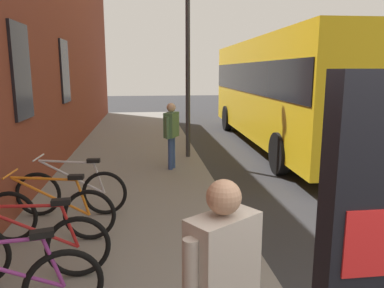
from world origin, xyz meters
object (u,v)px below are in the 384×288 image
(city_bus, at_px, (284,87))
(pedestrian_by_facade, at_px, (171,129))
(bicycle_by_door, at_px, (29,249))
(bicycle_leaning_wall, at_px, (51,214))
(bicycle_nearest_sign, at_px, (72,192))
(pedestrian_near_bus, at_px, (222,277))
(street_lamp, at_px, (188,38))

(city_bus, bearing_deg, pedestrian_by_facade, 127.59)
(bicycle_by_door, bearing_deg, bicycle_leaning_wall, 0.59)
(bicycle_nearest_sign, bearing_deg, bicycle_leaning_wall, 173.32)
(pedestrian_by_facade, height_order, pedestrian_near_bus, pedestrian_near_bus)
(street_lamp, bearing_deg, bicycle_leaning_wall, 153.45)
(pedestrian_near_bus, bearing_deg, bicycle_by_door, 43.97)
(bicycle_leaning_wall, height_order, city_bus, city_bus)
(bicycle_by_door, bearing_deg, bicycle_nearest_sign, -2.87)
(city_bus, bearing_deg, bicycle_leaning_wall, 138.99)
(bicycle_nearest_sign, bearing_deg, street_lamp, -30.53)
(city_bus, distance_m, street_lamp, 3.95)
(bicycle_by_door, relative_size, pedestrian_near_bus, 1.07)
(bicycle_nearest_sign, relative_size, pedestrian_near_bus, 1.07)
(bicycle_nearest_sign, xyz_separation_m, street_lamp, (3.94, -2.32, 2.72))
(bicycle_by_door, relative_size, city_bus, 0.17)
(bicycle_leaning_wall, bearing_deg, pedestrian_by_facade, -27.57)
(bicycle_by_door, xyz_separation_m, pedestrian_by_facade, (4.67, -1.89, 0.57))
(bicycle_leaning_wall, distance_m, city_bus, 8.85)
(bicycle_nearest_sign, distance_m, city_bus, 8.11)
(bicycle_leaning_wall, bearing_deg, bicycle_by_door, -179.41)
(bicycle_by_door, height_order, bicycle_leaning_wall, same)
(pedestrian_near_bus, bearing_deg, bicycle_nearest_sign, 23.77)
(bicycle_nearest_sign, relative_size, city_bus, 0.17)
(bicycle_nearest_sign, relative_size, street_lamp, 0.34)
(city_bus, distance_m, pedestrian_near_bus, 10.27)
(bicycle_nearest_sign, distance_m, street_lamp, 5.33)
(bicycle_by_door, height_order, city_bus, city_bus)
(bicycle_leaning_wall, bearing_deg, pedestrian_near_bus, -148.13)
(pedestrian_by_facade, distance_m, pedestrian_near_bus, 6.50)
(bicycle_leaning_wall, relative_size, street_lamp, 0.34)
(city_bus, relative_size, pedestrian_by_facade, 6.75)
(bicycle_by_door, bearing_deg, pedestrian_near_bus, -136.03)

